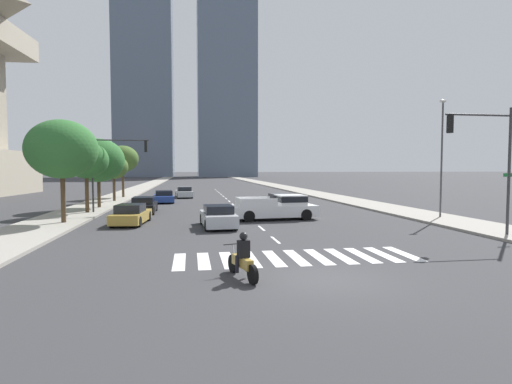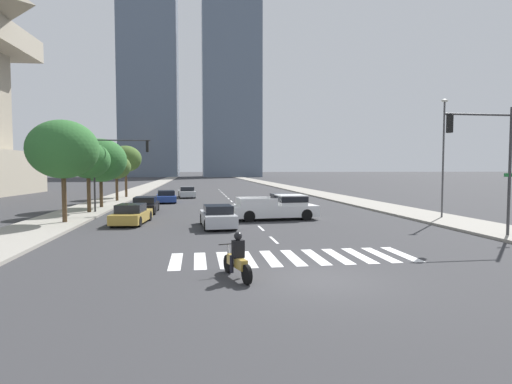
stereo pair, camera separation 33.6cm
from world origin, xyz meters
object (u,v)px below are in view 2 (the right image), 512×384
(traffic_signal_far, at_px, (115,159))
(street_tree_fifth, at_px, (126,159))
(sedan_gold_4, at_px, (132,215))
(street_tree_fourth, at_px, (116,167))
(street_tree_nearest, at_px, (63,149))
(sedan_blue_5, at_px, (166,197))
(street_tree_second, at_px, (88,160))
(sedan_black_0, at_px, (145,205))
(traffic_signal_near, at_px, (488,149))
(sedan_silver_2, at_px, (282,202))
(sedan_silver_3, at_px, (218,217))
(motorcycle_lead, at_px, (237,260))
(pickup_truck, at_px, (279,208))
(street_lamp_east, at_px, (443,150))
(sedan_silver_1, at_px, (187,192))
(street_tree_third, at_px, (101,160))

(traffic_signal_far, distance_m, street_tree_fifth, 16.97)
(sedan_gold_4, xyz_separation_m, street_tree_fourth, (-4.08, 17.54, 3.04))
(street_tree_nearest, height_order, street_tree_fourth, street_tree_nearest)
(sedan_blue_5, bearing_deg, street_tree_second, 148.24)
(sedan_black_0, distance_m, sedan_gold_4, 6.53)
(sedan_blue_5, distance_m, traffic_signal_near, 30.31)
(sedan_silver_2, height_order, sedan_silver_3, sedan_silver_3)
(motorcycle_lead, relative_size, traffic_signal_near, 0.33)
(sedan_silver_3, bearing_deg, sedan_silver_2, -33.17)
(street_tree_nearest, height_order, street_tree_fifth, street_tree_nearest)
(street_tree_nearest, bearing_deg, pickup_truck, 2.08)
(street_tree_nearest, bearing_deg, motorcycle_lead, -56.41)
(sedan_black_0, distance_m, street_tree_fifth, 17.72)
(street_lamp_east, bearing_deg, street_tree_fifth, 135.95)
(sedan_silver_1, height_order, street_tree_second, street_tree_second)
(pickup_truck, distance_m, street_tree_third, 17.03)
(sedan_silver_1, distance_m, sedan_gold_4, 23.64)
(pickup_truck, distance_m, sedan_silver_2, 7.97)
(sedan_blue_5, distance_m, street_tree_nearest, 17.40)
(pickup_truck, height_order, sedan_black_0, pickup_truck)
(street_tree_second, bearing_deg, street_tree_third, 90.00)
(traffic_signal_far, xyz_separation_m, street_tree_third, (-1.96, 3.99, -0.01))
(motorcycle_lead, xyz_separation_m, street_tree_second, (-9.36, 20.02, 3.52))
(traffic_signal_near, bearing_deg, street_tree_nearest, -20.80)
(street_tree_nearest, bearing_deg, sedan_blue_5, 72.61)
(sedan_gold_4, bearing_deg, traffic_signal_near, -108.62)
(street_lamp_east, relative_size, street_tree_third, 1.36)
(traffic_signal_far, bearing_deg, street_tree_fourth, 100.01)
(traffic_signal_near, xyz_separation_m, street_lamp_east, (2.44, 7.47, 0.33))
(sedan_black_0, relative_size, street_tree_third, 0.79)
(sedan_blue_5, relative_size, street_tree_fourth, 1.02)
(sedan_black_0, relative_size, sedan_blue_5, 0.97)
(street_lamp_east, height_order, street_tree_nearest, street_lamp_east)
(sedan_silver_1, bearing_deg, sedan_gold_4, 167.50)
(sedan_blue_5, bearing_deg, motorcycle_lead, -177.33)
(street_tree_nearest, bearing_deg, sedan_silver_3, -15.25)
(traffic_signal_near, bearing_deg, sedan_gold_4, -24.04)
(pickup_truck, height_order, traffic_signal_far, traffic_signal_far)
(sedan_gold_4, distance_m, street_tree_second, 8.26)
(street_lamp_east, relative_size, street_tree_nearest, 1.27)
(street_tree_fifth, bearing_deg, traffic_signal_far, -83.36)
(sedan_black_0, xyz_separation_m, sedan_silver_3, (5.21, -8.74, 0.03))
(pickup_truck, distance_m, street_tree_fifth, 26.55)
(sedan_black_0, xyz_separation_m, street_tree_third, (-4.15, 3.89, 3.59))
(sedan_black_0, height_order, street_tree_third, street_tree_third)
(sedan_black_0, distance_m, sedan_silver_1, 17.16)
(sedan_black_0, relative_size, street_tree_fifth, 0.78)
(pickup_truck, relative_size, street_tree_second, 1.10)
(sedan_silver_3, distance_m, sedan_gold_4, 5.73)
(sedan_silver_1, xyz_separation_m, street_lamp_east, (17.75, -24.12, 4.15))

